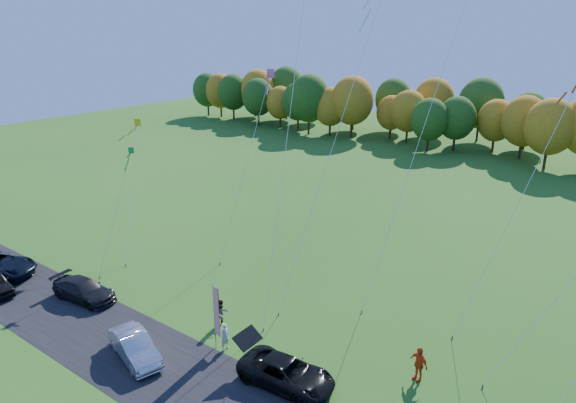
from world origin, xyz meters
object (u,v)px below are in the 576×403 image
Objects in this scene: silver_sedan at (135,347)px; person_east at (419,364)px; black_suv at (286,373)px; feather_flag at (216,310)px.

person_east is at bearing -43.97° from silver_sedan.
black_suv is 2.64× the size of person_east.
person_east is at bearing 22.45° from feather_flag.
feather_flag is (-4.99, 0.15, 1.79)m from black_suv.
silver_sedan is (-8.06, -3.18, 0.02)m from black_suv.
person_east is (5.27, 4.39, 0.26)m from black_suv.
feather_flag reaches higher than silver_sedan.
feather_flag reaches higher than black_suv.
person_east is 0.47× the size of feather_flag.
person_east is at bearing -54.14° from black_suv.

